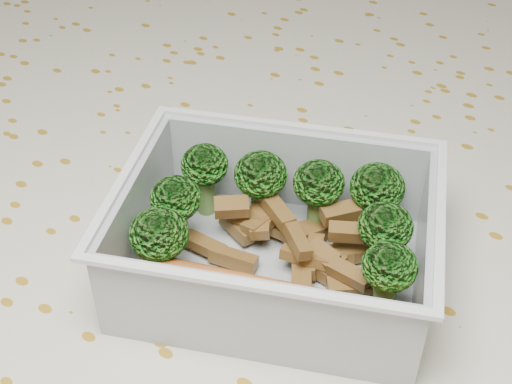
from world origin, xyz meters
The scene contains 6 objects.
dining_table centered at (0.00, 0.00, 0.67)m, with size 1.40×0.90×0.75m.
tablecloth centered at (0.00, 0.00, 0.72)m, with size 1.46×0.96×0.19m.
lunch_container centered at (0.04, -0.04, 0.78)m, with size 0.23×0.21×0.07m.
broccoli_florets centered at (0.03, -0.02, 0.80)m, with size 0.17×0.15×0.05m.
meat_pile centered at (0.04, -0.02, 0.77)m, with size 0.12×0.08×0.03m.
sausage centered at (0.06, -0.08, 0.78)m, with size 0.16×0.07×0.03m.
Camera 1 is at (0.21, -0.30, 1.09)m, focal length 50.00 mm.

